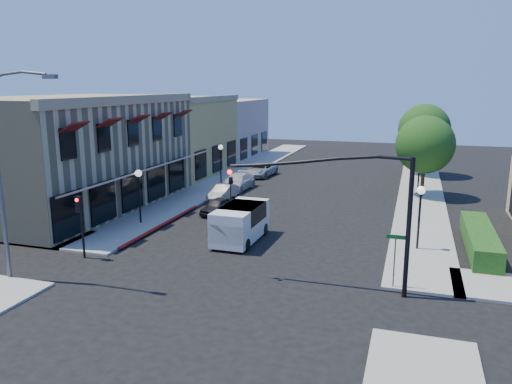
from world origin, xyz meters
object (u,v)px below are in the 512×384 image
(signal_mast_arm, at_px, (357,200))
(parked_car_a, at_px, (217,206))
(parked_car_d, at_px, (261,170))
(lamppost_left_near, at_px, (139,183))
(lamppost_right_near, at_px, (420,202))
(street_tree_b, at_px, (424,130))
(white_van, at_px, (240,221))
(street_tree_a, at_px, (425,145))
(street_name_sign, at_px, (395,252))
(secondary_signal, at_px, (80,215))
(lamppost_left_far, at_px, (221,154))
(parked_car_b, at_px, (223,192))
(lamppost_right_far, at_px, (420,159))
(cobra_streetlight, at_px, (4,167))
(parked_car_c, at_px, (237,182))

(signal_mast_arm, bearing_deg, parked_car_a, 135.41)
(parked_car_d, bearing_deg, lamppost_left_near, -91.58)
(parked_car_d, bearing_deg, lamppost_right_near, -46.60)
(street_tree_b, xyz_separation_m, white_van, (-10.01, -25.36, -3.35))
(street_tree_a, xyz_separation_m, parked_car_d, (-15.00, 4.81, -3.55))
(street_tree_a, xyz_separation_m, street_tree_b, (0.00, 10.00, 0.35))
(lamppost_left_near, bearing_deg, street_name_sign, -19.93)
(lamppost_right_near, xyz_separation_m, parked_car_a, (-13.30, 4.00, -2.18))
(parked_car_d, bearing_deg, street_tree_a, -12.38)
(secondary_signal, distance_m, lamppost_left_far, 20.60)
(parked_car_a, xyz_separation_m, parked_car_d, (-1.40, 14.81, 0.09))
(parked_car_b, xyz_separation_m, parked_car_d, (-0.20, 10.63, 0.06))
(white_van, xyz_separation_m, parked_car_a, (-3.59, 5.36, -0.64))
(parked_car_d, bearing_deg, lamppost_right_far, -5.43)
(street_tree_a, xyz_separation_m, lamppost_left_near, (-17.30, -14.00, -1.46))
(street_tree_b, distance_m, secondary_signal, 34.97)
(cobra_streetlight, bearing_deg, lamppost_left_near, 86.29)
(street_tree_b, height_order, parked_car_a, street_tree_b)
(parked_car_b, bearing_deg, street_name_sign, -42.00)
(lamppost_left_near, distance_m, lamppost_right_near, 17.00)
(street_tree_b, distance_m, lamppost_left_near, 29.64)
(lamppost_left_near, relative_size, lamppost_right_near, 1.00)
(street_tree_b, relative_size, parked_car_b, 1.98)
(signal_mast_arm, distance_m, secondary_signal, 13.97)
(parked_car_b, distance_m, parked_car_d, 10.63)
(signal_mast_arm, height_order, cobra_streetlight, cobra_streetlight)
(parked_car_b, height_order, parked_car_c, parked_car_c)
(street_tree_b, bearing_deg, parked_car_c, -141.34)
(street_tree_b, height_order, parked_car_b, street_tree_b)
(lamppost_left_far, relative_size, parked_car_d, 0.77)
(street_tree_b, relative_size, lamppost_right_near, 1.97)
(lamppost_left_near, relative_size, white_van, 0.76)
(white_van, bearing_deg, street_tree_b, 68.47)
(signal_mast_arm, xyz_separation_m, lamppost_left_far, (-14.36, 20.50, -1.35))
(white_van, relative_size, parked_car_a, 1.43)
(lamppost_left_near, xyz_separation_m, parked_car_a, (3.70, 4.00, -2.18))
(parked_car_a, distance_m, parked_car_b, 4.35)
(street_tree_b, height_order, parked_car_c, street_tree_b)
(lamppost_right_far, height_order, parked_car_a, lamppost_right_far)
(lamppost_left_near, height_order, parked_car_b, lamppost_left_near)
(lamppost_right_near, bearing_deg, parked_car_c, 140.77)
(lamppost_left_near, height_order, parked_car_d, lamppost_left_near)
(street_tree_b, height_order, white_van, street_tree_b)
(street_name_sign, bearing_deg, secondary_signal, -177.07)
(parked_car_c, distance_m, parked_car_d, 6.81)
(secondary_signal, xyz_separation_m, lamppost_right_far, (16.50, 22.59, 0.42))
(street_tree_a, height_order, parked_car_a, street_tree_a)
(street_tree_a, relative_size, parked_car_a, 1.98)
(lamppost_left_near, bearing_deg, street_tree_b, 54.21)
(secondary_signal, xyz_separation_m, cobra_streetlight, (-1.15, -3.41, 2.95))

